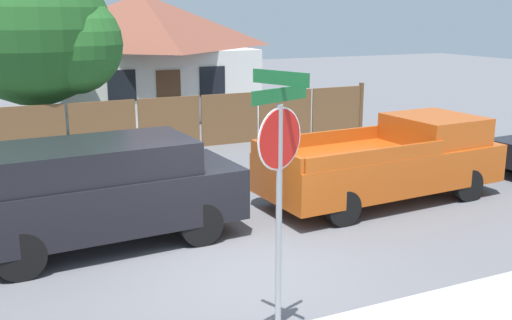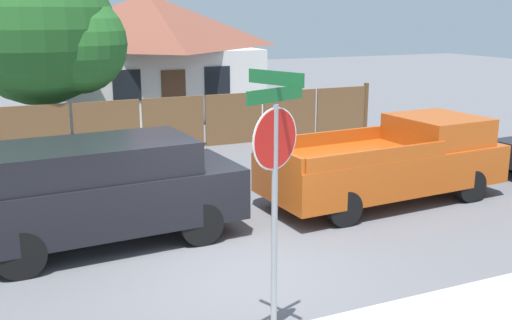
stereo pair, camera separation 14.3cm
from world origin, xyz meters
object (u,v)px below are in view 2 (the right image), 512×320
(red_suv, at_px, (101,189))
(stop_sign, at_px, (275,172))
(orange_pickup, at_px, (392,162))
(oak_tree, at_px, (45,32))
(house, at_px, (149,51))

(red_suv, height_order, stop_sign, stop_sign)
(orange_pickup, bearing_deg, oak_tree, 123.29)
(house, xyz_separation_m, stop_sign, (-3.38, -18.63, -0.17))
(house, xyz_separation_m, oak_tree, (-4.48, -5.75, 1.00))
(orange_pickup, distance_m, stop_sign, 6.97)
(house, distance_m, oak_tree, 7.35)
(oak_tree, relative_size, orange_pickup, 1.06)
(house, distance_m, stop_sign, 18.94)
(orange_pickup, relative_size, stop_sign, 1.61)
(orange_pickup, bearing_deg, stop_sign, -141.22)
(oak_tree, height_order, orange_pickup, oak_tree)
(house, xyz_separation_m, red_suv, (-4.53, -14.08, -1.46))
(oak_tree, bearing_deg, red_suv, -90.38)
(stop_sign, bearing_deg, orange_pickup, 20.45)
(red_suv, xyz_separation_m, orange_pickup, (6.22, 0.01, -0.15))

